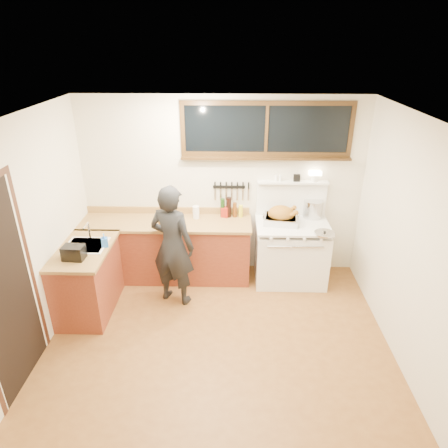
{
  "coord_description": "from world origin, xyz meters",
  "views": [
    {
      "loc": [
        0.16,
        -3.66,
        3.28
      ],
      "look_at": [
        0.05,
        0.85,
        1.15
      ],
      "focal_mm": 32.0,
      "sensor_mm": 36.0,
      "label": 1
    }
  ],
  "objects_px": {
    "vintage_stove": "(291,251)",
    "man": "(173,246)",
    "cutting_board": "(166,223)",
    "roast_turkey": "(281,216)"
  },
  "relations": [
    {
      "from": "vintage_stove",
      "to": "cutting_board",
      "type": "bearing_deg",
      "value": -175.57
    },
    {
      "from": "man",
      "to": "cutting_board",
      "type": "height_order",
      "value": "man"
    },
    {
      "from": "man",
      "to": "vintage_stove",
      "type": "bearing_deg",
      "value": 18.99
    },
    {
      "from": "roast_turkey",
      "to": "man",
      "type": "bearing_deg",
      "value": -158.02
    },
    {
      "from": "vintage_stove",
      "to": "cutting_board",
      "type": "relative_size",
      "value": 3.68
    },
    {
      "from": "man",
      "to": "cutting_board",
      "type": "relative_size",
      "value": 3.85
    },
    {
      "from": "vintage_stove",
      "to": "man",
      "type": "bearing_deg",
      "value": -161.01
    },
    {
      "from": "vintage_stove",
      "to": "cutting_board",
      "type": "height_order",
      "value": "vintage_stove"
    },
    {
      "from": "man",
      "to": "roast_turkey",
      "type": "distance_m",
      "value": 1.58
    },
    {
      "from": "cutting_board",
      "to": "vintage_stove",
      "type": "bearing_deg",
      "value": 4.43
    }
  ]
}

